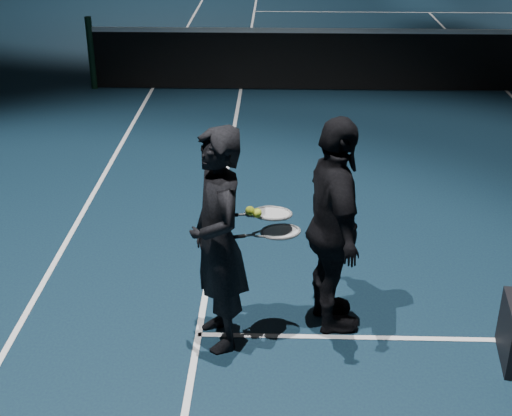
{
  "coord_description": "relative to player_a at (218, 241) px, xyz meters",
  "views": [
    {
      "loc": [
        -3.55,
        -10.76,
        3.19
      ],
      "look_at": [
        -3.68,
        -6.34,
        1.03
      ],
      "focal_mm": 50.0,
      "sensor_mm": 36.0,
      "label": 1
    }
  ],
  "objects": [
    {
      "name": "tennis_balls",
      "position": [
        0.24,
        0.07,
        0.21
      ],
      "size": [
        0.12,
        0.1,
        0.12
      ],
      "primitive_type": null,
      "color": "#AFC028",
      "rests_on": "racket_upper"
    },
    {
      "name": "court_lines",
      "position": [
        3.94,
        6.44,
        -0.82
      ],
      "size": [
        10.98,
        23.78,
        0.01
      ],
      "primitive_type": null,
      "color": "white",
      "rests_on": "floor"
    },
    {
      "name": "player_a",
      "position": [
        0.0,
        0.0,
        0.0
      ],
      "size": [
        0.59,
        0.7,
        1.65
      ],
      "primitive_type": "imported",
      "rotation": [
        0.0,
        0.0,
        -1.2
      ],
      "color": "black",
      "rests_on": "floor"
    },
    {
      "name": "net_mesh",
      "position": [
        3.94,
        6.44,
        -0.38
      ],
      "size": [
        12.8,
        0.02,
        0.86
      ],
      "primitive_type": "cube",
      "color": "black",
      "rests_on": "floor"
    },
    {
      "name": "floor",
      "position": [
        3.94,
        6.44,
        -0.83
      ],
      "size": [
        36.0,
        36.0,
        0.0
      ],
      "primitive_type": "plane",
      "color": "black",
      "rests_on": "ground"
    },
    {
      "name": "racket_upper",
      "position": [
        0.37,
        0.15,
        0.15
      ],
      "size": [
        0.71,
        0.43,
        0.1
      ],
      "primitive_type": null,
      "rotation": [
        0.0,
        0.1,
        0.34
      ],
      "color": "black",
      "rests_on": "player_b"
    },
    {
      "name": "racket_lower",
      "position": [
        0.43,
        0.12,
        0.02
      ],
      "size": [
        0.71,
        0.39,
        0.03
      ],
      "primitive_type": null,
      "rotation": [
        0.0,
        0.0,
        0.27
      ],
      "color": "black",
      "rests_on": "player_a"
    },
    {
      "name": "net_post_left",
      "position": [
        -2.46,
        6.44,
        -0.28
      ],
      "size": [
        0.1,
        0.1,
        1.1
      ],
      "primitive_type": "cylinder",
      "color": "black",
      "rests_on": "floor"
    },
    {
      "name": "player_b",
      "position": [
        0.82,
        0.23,
        0.0
      ],
      "size": [
        0.57,
        1.03,
        1.65
      ],
      "primitive_type": "imported",
      "rotation": [
        0.0,
        0.0,
        1.76
      ],
      "color": "black",
      "rests_on": "floor"
    }
  ]
}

